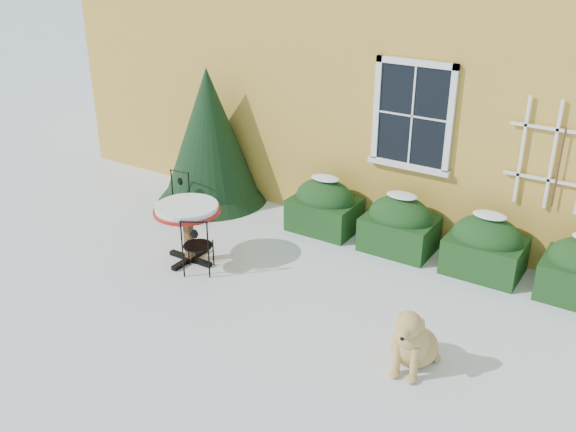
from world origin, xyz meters
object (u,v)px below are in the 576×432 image
Objects in this scene: evergreen_shrub at (210,149)px; dog at (412,342)px; bistro_table at (187,215)px; patio_chair_near at (197,245)px; patio_chair_far at (176,197)px.

evergreen_shrub is 2.51× the size of dog.
dog is (4.89, -2.56, -0.62)m from evergreen_shrub.
patio_chair_near is (0.33, -0.20, -0.31)m from bistro_table.
patio_chair_far is (-1.44, 1.17, -0.02)m from patio_chair_near.
patio_chair_near is at bearing -55.36° from evergreen_shrub.
bistro_table is 1.02× the size of dog.
dog is at bearing -8.83° from bistro_table.
bistro_table is 1.51m from patio_chair_far.
bistro_table is 3.78m from dog.
evergreen_shrub is at bearing 147.38° from dog.
patio_chair_far is at bearing -68.71° from patio_chair_near.
evergreen_shrub is 2.46× the size of bistro_table.
bistro_table reaches higher than patio_chair_far.
patio_chair_near reaches higher than patio_chair_far.
bistro_table is 1.16× the size of patio_chair_far.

